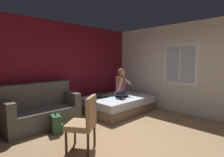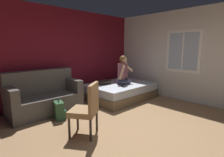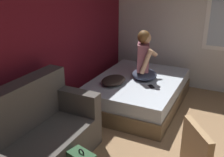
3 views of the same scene
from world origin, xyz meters
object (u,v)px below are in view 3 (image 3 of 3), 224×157
(bed, at_px, (137,91))
(couch, at_px, (32,141))
(throw_pillow, at_px, (114,80))
(cell_phone, at_px, (151,86))
(person_seated, at_px, (144,60))

(bed, relative_size, couch, 1.21)
(bed, distance_m, throw_pillow, 0.59)
(throw_pillow, bearing_deg, cell_phone, -74.36)
(couch, distance_m, throw_pillow, 1.83)
(person_seated, bearing_deg, bed, 133.91)
(throw_pillow, bearing_deg, bed, -35.22)
(cell_phone, bearing_deg, throw_pillow, 151.21)
(couch, bearing_deg, bed, -12.30)
(bed, height_order, couch, couch)
(throw_pillow, bearing_deg, couch, 173.84)
(person_seated, height_order, cell_phone, person_seated)
(bed, xyz_separation_m, person_seated, (0.07, -0.08, 0.60))
(bed, xyz_separation_m, cell_phone, (-0.24, -0.33, 0.25))
(cell_phone, bearing_deg, couch, -156.75)
(bed, height_order, person_seated, person_seated)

